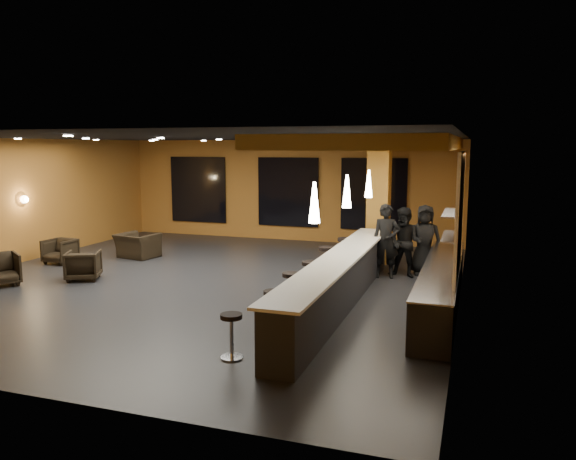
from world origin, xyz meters
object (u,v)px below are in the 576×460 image
(bar_stool_0, at_px, (231,330))
(bar_stool_1, at_px, (273,305))
(column, at_px, (379,201))
(prep_counter, at_px, (441,287))
(armchair_c, at_px, (60,251))
(pendant_2, at_px, (369,184))
(pendant_1, at_px, (347,191))
(staff_b, at_px, (405,243))
(staff_a, at_px, (386,241))
(bar_stool_5, at_px, (345,249))
(staff_c, at_px, (424,240))
(bar_stool_4, at_px, (327,259))
(armchair_a, at_px, (0,270))
(bar_stool_3, at_px, (310,274))
(armchair_d, at_px, (137,246))
(bar_counter, at_px, (340,282))
(armchair_b, at_px, (83,265))
(bar_stool_2, at_px, (291,286))
(pendant_0, at_px, (314,203))

(bar_stool_0, xyz_separation_m, bar_stool_1, (0.14, 1.52, 0.00))
(column, bearing_deg, prep_counter, -64.00)
(prep_counter, distance_m, armchair_c, 10.56)
(column, distance_m, pendant_2, 1.71)
(prep_counter, bearing_deg, pendant_1, 180.00)
(column, xyz_separation_m, staff_b, (0.96, -1.58, -0.86))
(prep_counter, bearing_deg, column, 116.00)
(column, distance_m, staff_a, 2.03)
(bar_stool_0, height_order, bar_stool_5, bar_stool_5)
(prep_counter, height_order, pendant_2, pendant_2)
(staff_c, bearing_deg, bar_stool_4, -160.69)
(armchair_c, bearing_deg, staff_b, 10.53)
(pendant_1, xyz_separation_m, bar_stool_5, (-0.70, 2.99, -1.81))
(armchair_a, xyz_separation_m, bar_stool_0, (7.15, -2.48, 0.07))
(bar_stool_3, distance_m, bar_stool_5, 2.87)
(staff_a, relative_size, armchair_d, 1.68)
(bar_counter, distance_m, armchair_b, 6.58)
(staff_b, relative_size, bar_stool_4, 2.15)
(armchair_a, bearing_deg, armchair_d, 17.73)
(bar_stool_2, relative_size, bar_stool_5, 0.90)
(bar_counter, xyz_separation_m, staff_a, (0.50, 2.81, 0.43))
(bar_stool_4, bearing_deg, armchair_b, -161.21)
(pendant_1, height_order, staff_b, pendant_1)
(bar_counter, relative_size, bar_stool_0, 11.13)
(staff_a, bearing_deg, armchair_a, -165.89)
(armchair_a, relative_size, bar_stool_2, 1.12)
(pendant_0, xyz_separation_m, bar_stool_4, (-0.85, 4.13, -1.82))
(armchair_b, bearing_deg, bar_stool_4, 172.45)
(armchair_b, xyz_separation_m, armchair_c, (-1.93, 1.43, -0.01))
(staff_a, xyz_separation_m, bar_stool_5, (-1.20, 0.67, -0.39))
(bar_counter, xyz_separation_m, pendant_0, (0.00, -2.00, 1.85))
(armchair_a, bearing_deg, pendant_2, -29.73)
(column, bearing_deg, pendant_1, -90.00)
(armchair_d, bearing_deg, bar_stool_2, 159.82)
(staff_c, bearing_deg, bar_stool_5, 168.09)
(armchair_a, bearing_deg, bar_counter, -49.11)
(armchair_a, relative_size, armchair_c, 1.10)
(bar_stool_0, distance_m, bar_stool_4, 5.55)
(staff_c, xyz_separation_m, armchair_c, (-9.89, -1.86, -0.55))
(prep_counter, relative_size, pendant_0, 8.57)
(armchair_d, bearing_deg, staff_b, -169.21)
(bar_counter, xyz_separation_m, bar_stool_3, (-0.84, 0.62, -0.02))
(bar_stool_1, bearing_deg, bar_stool_2, 93.82)
(armchair_c, bearing_deg, bar_stool_1, -22.40)
(column, bearing_deg, pendant_2, -90.00)
(armchair_a, xyz_separation_m, armchair_d, (1.18, 3.96, -0.03))
(pendant_0, distance_m, pendant_2, 5.00)
(staff_c, bearing_deg, bar_stool_0, -120.13)
(column, relative_size, armchair_a, 4.12)
(bar_counter, xyz_separation_m, column, (0.00, 4.60, 1.25))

